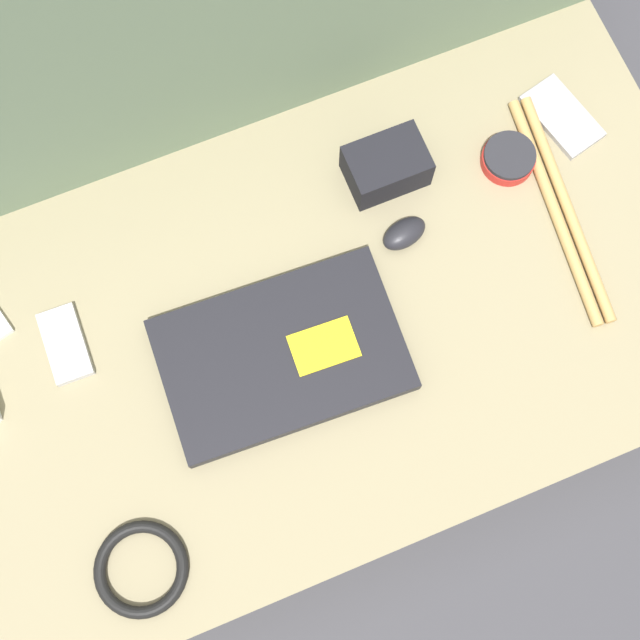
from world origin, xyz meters
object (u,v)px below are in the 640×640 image
speaker_puck (508,158)px  laptop (282,355)px  camera_pouch (386,166)px  phone_black (65,344)px  computer_mouse (404,233)px  phone_small (562,117)px

speaker_puck → laptop: bearing=-160.3°
laptop → camera_pouch: bearing=42.4°
phone_black → camera_pouch: camera_pouch is taller
computer_mouse → speaker_puck: computer_mouse is taller
phone_black → phone_small: (0.80, 0.05, -0.00)m
laptop → computer_mouse: laptop is taller
camera_pouch → phone_small: bearing=-3.2°
computer_mouse → speaker_puck: (0.19, 0.05, -0.00)m
phone_black → camera_pouch: size_ratio=0.95×
phone_small → speaker_puck: bearing=-176.2°
computer_mouse → phone_small: size_ratio=0.55×
computer_mouse → camera_pouch: size_ratio=0.66×
laptop → speaker_puck: bearing=22.7°
laptop → camera_pouch: 0.31m
phone_black → phone_small: bearing=5.5°
laptop → speaker_puck: (0.42, 0.15, -0.00)m
computer_mouse → phone_small: 0.31m
computer_mouse → camera_pouch: 0.10m
laptop → phone_black: laptop is taller
laptop → phone_small: (0.52, 0.18, -0.01)m
laptop → speaker_puck: 0.44m
laptop → speaker_puck: size_ratio=4.31×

